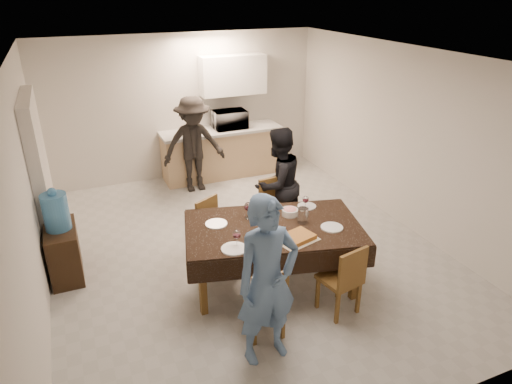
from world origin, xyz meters
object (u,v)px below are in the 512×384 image
savoury_tart (297,238)px  microwave (230,119)px  water_jug (56,212)px  person_far (278,184)px  console (64,252)px  water_pitcher (303,215)px  person_near (267,282)px  wine_bottle (268,213)px  dining_table (274,229)px  person_kitchen (194,145)px

savoury_tart → microwave: microwave is taller
microwave → water_jug: bearing=38.0°
person_far → console: bearing=-21.5°
water_pitcher → person_near: person_near is taller
wine_bottle → person_near: size_ratio=0.18×
dining_table → person_near: 1.19m
console → savoury_tart: bearing=-32.3°
person_kitchen → person_near: bearing=-96.4°
wine_bottle → water_pitcher: wine_bottle is taller
water_jug → person_far: (2.86, -0.09, -0.09)m
dining_table → water_pitcher: 0.38m
microwave → person_far: (-0.19, -2.48, -0.27)m
water_jug → water_pitcher: (2.66, -1.19, -0.01)m
wine_bottle → microwave: size_ratio=0.51×
microwave → person_kitchen: 0.97m
person_near → water_jug: bearing=124.4°
wine_bottle → person_near: bearing=-114.4°
dining_table → person_kitchen: person_kitchen is taller
savoury_tart → water_pitcher: bearing=52.9°
wine_bottle → person_far: 1.17m
wine_bottle → person_kitchen: (-0.04, 3.03, -0.11)m
wine_bottle → savoury_tart: size_ratio=0.69×
wine_bottle → microwave: microwave is taller
water_pitcher → microwave: 3.60m
dining_table → console: size_ratio=3.10×
savoury_tart → person_far: (0.45, 1.43, -0.01)m
water_jug → person_kitchen: person_kitchen is taller
dining_table → person_near: person_near is taller
water_jug → savoury_tart: bearing=-32.3°
water_jug → microwave: size_ratio=0.75×
person_near → person_far: bearing=57.9°
dining_table → savoury_tart: savoury_tart is taller
person_near → person_kitchen: (0.46, 4.13, -0.02)m
water_jug → person_near: 2.81m
dining_table → microwave: 3.62m
water_pitcher → person_kitchen: person_kitchen is taller
console → dining_table: bearing=-26.3°
water_jug → person_near: person_near is taller
console → wine_bottle: bearing=-25.8°
savoury_tart → person_near: bearing=-134.1°
person_far → water_jug: bearing=-21.5°
dining_table → savoury_tart: bearing=-61.4°
person_kitchen → person_far: bearing=-72.5°
savoury_tart → microwave: (0.64, 3.91, 0.26)m
dining_table → console: dining_table is taller
person_far → savoury_tart: bearing=52.9°
wine_bottle → person_kitchen: bearing=90.8°
dining_table → water_pitcher: bearing=5.7°
microwave → water_pitcher: bearing=83.8°
console → person_far: (2.86, -0.09, 0.47)m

